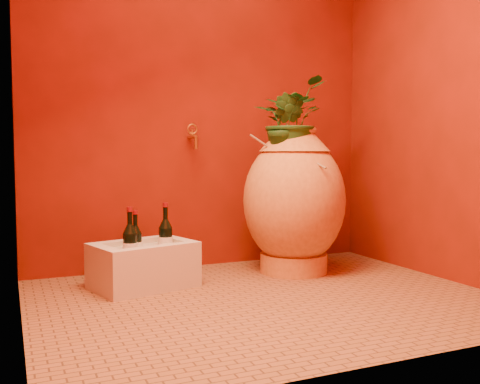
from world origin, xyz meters
name	(u,v)px	position (x,y,z in m)	size (l,w,h in m)	color
floor	(267,299)	(0.00, 0.00, 0.00)	(2.50, 2.50, 0.00)	brown
wall_back	(204,90)	(0.00, 1.00, 1.25)	(2.50, 0.02, 2.50)	#5F1505
wall_left	(14,51)	(-1.25, 0.00, 1.25)	(0.02, 2.00, 2.50)	#5F1505
wall_right	(446,82)	(1.25, 0.00, 1.25)	(0.02, 2.00, 2.50)	#5F1505
amphora	(294,200)	(0.47, 0.53, 0.49)	(0.89, 0.89, 0.98)	gold
stone_basin	(143,266)	(-0.56, 0.52, 0.13)	(0.66, 0.54, 0.27)	beige
wine_bottle_a	(136,244)	(-0.61, 0.54, 0.26)	(0.08, 0.08, 0.32)	black
wine_bottle_b	(166,239)	(-0.41, 0.57, 0.27)	(0.09, 0.09, 0.35)	black
wine_bottle_c	(130,245)	(-0.66, 0.45, 0.27)	(0.08, 0.08, 0.35)	black
wall_tap	(193,135)	(-0.12, 0.91, 0.93)	(0.08, 0.16, 0.18)	#AA7E27
plant_main	(290,120)	(0.44, 0.55, 1.02)	(0.50, 0.43, 0.56)	#194318
plant_side	(285,127)	(0.37, 0.48, 0.97)	(0.24, 0.19, 0.43)	#194318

